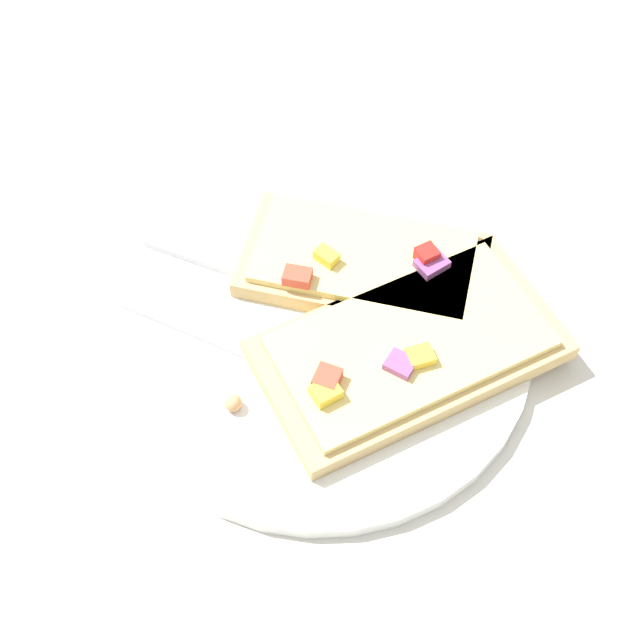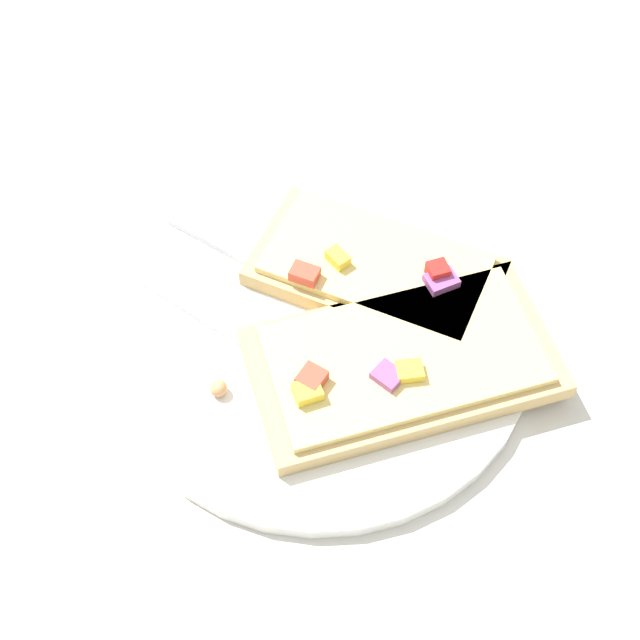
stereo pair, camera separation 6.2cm
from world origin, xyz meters
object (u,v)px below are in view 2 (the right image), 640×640
object	(u,v)px
plate	(320,333)
pizza_slice_main	(402,361)
fork	(270,355)
pizza_slice_corner	(376,270)
knife	(262,262)

from	to	relation	value
plate	pizza_slice_main	world-z (taller)	pizza_slice_main
fork	pizza_slice_corner	bearing A→B (deg)	77.72
pizza_slice_corner	plate	bearing A→B (deg)	71.22
knife	pizza_slice_main	xyz separation A→B (m)	(-0.12, -0.06, 0.01)
fork	knife	world-z (taller)	knife
knife	pizza_slice_main	bearing A→B (deg)	-9.14
knife	pizza_slice_corner	xyz separation A→B (m)	(-0.04, -0.07, 0.01)
plate	pizza_slice_corner	xyz separation A→B (m)	(0.03, -0.05, 0.02)
pizza_slice_main	pizza_slice_corner	xyz separation A→B (m)	(0.08, -0.01, 0.00)
knife	fork	bearing A→B (deg)	-50.72
plate	knife	size ratio (longest dim) A/B	1.78
knife	pizza_slice_main	size ratio (longest dim) A/B	0.80
fork	pizza_slice_corner	distance (m)	0.10
pizza_slice_main	pizza_slice_corner	size ratio (longest dim) A/B	1.11
fork	pizza_slice_main	size ratio (longest dim) A/B	0.89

